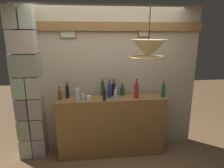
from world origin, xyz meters
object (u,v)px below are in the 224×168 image
(liquor_bottle_port, at_px, (67,92))
(liquor_bottle_scotch, at_px, (104,95))
(glass_tumbler_rocks, at_px, (83,97))
(liquor_bottle_bourbon, at_px, (136,90))
(liquor_bottle_gin, at_px, (163,90))
(liquor_bottle_vodka, at_px, (60,95))
(liquor_bottle_mezcal, at_px, (77,95))
(glass_tumbler_highball, at_px, (88,98))
(liquor_bottle_amaro, at_px, (103,89))
(pendant_lamp, at_px, (148,49))
(liquor_bottle_rum, at_px, (114,89))
(liquor_bottle_sherry, at_px, (116,94))
(liquor_bottle_rye, at_px, (110,90))
(liquor_bottle_vermouth, at_px, (122,91))

(liquor_bottle_port, bearing_deg, liquor_bottle_scotch, -18.20)
(liquor_bottle_port, relative_size, glass_tumbler_rocks, 3.14)
(liquor_bottle_port, relative_size, liquor_bottle_scotch, 1.25)
(liquor_bottle_bourbon, xyz_separation_m, glass_tumbler_rocks, (-0.88, 0.03, -0.09))
(liquor_bottle_gin, bearing_deg, liquor_bottle_bourbon, 179.14)
(liquor_bottle_vodka, bearing_deg, liquor_bottle_bourbon, -2.01)
(liquor_bottle_bourbon, relative_size, liquor_bottle_port, 1.22)
(liquor_bottle_mezcal, distance_m, glass_tumbler_highball, 0.19)
(liquor_bottle_scotch, xyz_separation_m, glass_tumbler_rocks, (-0.34, 0.09, -0.04))
(liquor_bottle_amaro, xyz_separation_m, pendant_lamp, (0.47, -0.99, 0.73))
(liquor_bottle_bourbon, distance_m, liquor_bottle_vodka, 1.25)
(glass_tumbler_rocks, bearing_deg, liquor_bottle_scotch, -15.24)
(liquor_bottle_port, height_order, liquor_bottle_rum, liquor_bottle_rum)
(glass_tumbler_highball, bearing_deg, liquor_bottle_vodka, 172.45)
(liquor_bottle_bourbon, relative_size, liquor_bottle_sherry, 1.41)
(liquor_bottle_vodka, bearing_deg, liquor_bottle_rye, 3.26)
(liquor_bottle_bourbon, height_order, liquor_bottle_vodka, liquor_bottle_bourbon)
(liquor_bottle_amaro, bearing_deg, liquor_bottle_sherry, -51.46)
(liquor_bottle_mezcal, xyz_separation_m, liquor_bottle_rum, (0.61, 0.24, 0.00))
(liquor_bottle_rum, height_order, glass_tumbler_highball, liquor_bottle_rum)
(liquor_bottle_scotch, relative_size, liquor_bottle_vodka, 0.99)
(liquor_bottle_sherry, relative_size, pendant_lamp, 0.42)
(liquor_bottle_gin, bearing_deg, glass_tumbler_rocks, 178.45)
(liquor_bottle_port, bearing_deg, liquor_bottle_gin, -5.00)
(liquor_bottle_vodka, relative_size, pendant_lamp, 0.39)
(liquor_bottle_amaro, height_order, glass_tumbler_rocks, liquor_bottle_amaro)
(liquor_bottle_bourbon, height_order, liquor_bottle_gin, liquor_bottle_bourbon)
(liquor_bottle_rum, distance_m, liquor_bottle_vermouth, 0.15)
(liquor_bottle_gin, relative_size, liquor_bottle_vermouth, 1.48)
(liquor_bottle_bourbon, height_order, glass_tumbler_rocks, liquor_bottle_bourbon)
(liquor_bottle_mezcal, relative_size, liquor_bottle_rye, 0.90)
(liquor_bottle_bourbon, bearing_deg, liquor_bottle_vodka, 177.99)
(liquor_bottle_mezcal, height_order, glass_tumbler_highball, liquor_bottle_mezcal)
(liquor_bottle_bourbon, distance_m, liquor_bottle_vermouth, 0.28)
(liquor_bottle_rum, xyz_separation_m, liquor_bottle_rye, (-0.08, -0.09, 0.01))
(liquor_bottle_rum, bearing_deg, liquor_bottle_mezcal, -158.61)
(liquor_bottle_sherry, bearing_deg, liquor_bottle_amaro, 128.54)
(liquor_bottle_bourbon, distance_m, liquor_bottle_sherry, 0.36)
(liquor_bottle_gin, xyz_separation_m, glass_tumbler_highball, (-1.25, -0.01, -0.08))
(glass_tumbler_highball, bearing_deg, liquor_bottle_scotch, -10.57)
(liquor_bottle_sherry, distance_m, liquor_bottle_amaro, 0.31)
(liquor_bottle_rum, bearing_deg, liquor_bottle_sherry, -90.01)
(liquor_bottle_bourbon, xyz_separation_m, liquor_bottle_sherry, (-0.35, -0.06, -0.05))
(liquor_bottle_sherry, bearing_deg, liquor_bottle_rye, 119.87)
(liquor_bottle_vodka, bearing_deg, liquor_bottle_amaro, 11.38)
(liquor_bottle_sherry, bearing_deg, liquor_bottle_port, 166.40)
(liquor_bottle_scotch, distance_m, liquor_bottle_vodka, 0.72)
(liquor_bottle_sherry, distance_m, liquor_bottle_rye, 0.17)
(glass_tumbler_rocks, bearing_deg, liquor_bottle_rum, 16.31)
(liquor_bottle_scotch, bearing_deg, liquor_bottle_vermouth, 36.06)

